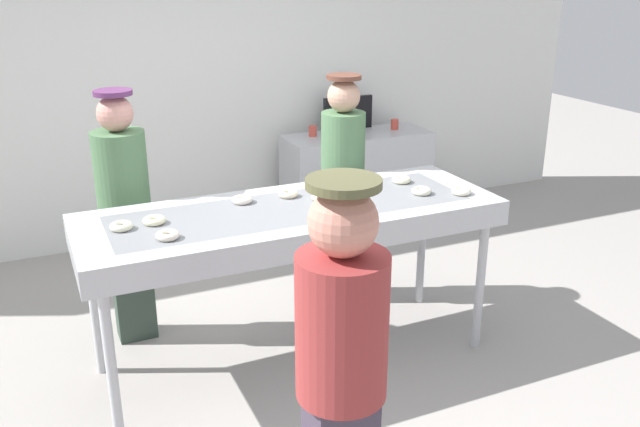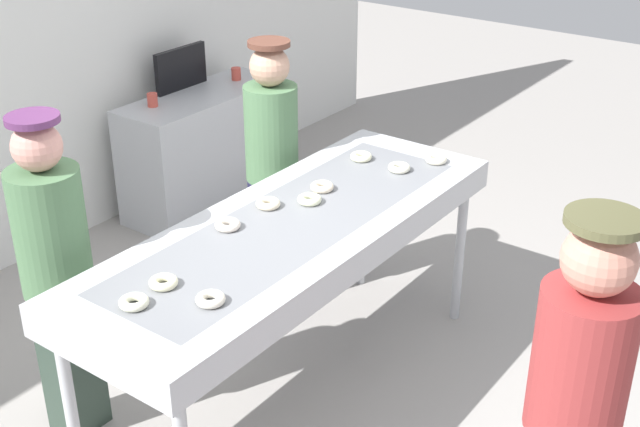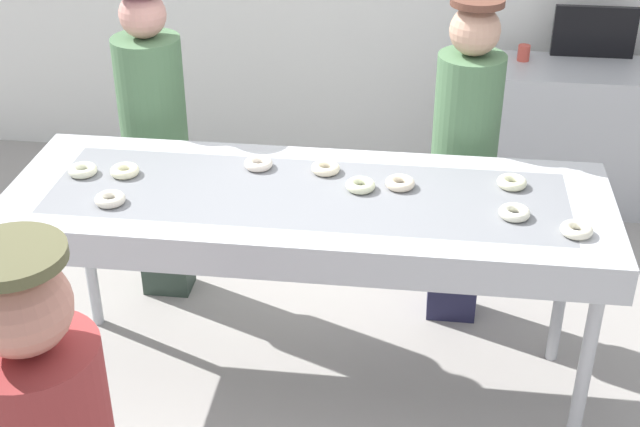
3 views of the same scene
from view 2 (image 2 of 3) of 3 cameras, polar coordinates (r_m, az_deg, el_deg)
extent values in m
plane|color=#9E9993|center=(4.49, -1.69, -11.94)|extent=(16.00, 16.00, 0.00)
cube|color=#B7BABF|center=(3.98, -1.87, -1.48)|extent=(2.43, 0.84, 0.15)
cube|color=slate|center=(3.97, -1.87, -1.04)|extent=(2.06, 0.59, 0.08)
cylinder|color=#B7BABF|center=(4.90, 9.47, -2.80)|extent=(0.06, 0.06, 0.85)
cylinder|color=#B7BABF|center=(3.83, -16.55, -12.96)|extent=(0.06, 0.06, 0.85)
cylinder|color=#B7BABF|center=(5.19, 2.86, -0.67)|extent=(0.06, 0.06, 0.85)
torus|color=#EAEBC9|center=(3.38, -12.55, -5.91)|extent=(0.12, 0.12, 0.04)
torus|color=white|center=(4.63, 7.90, 3.69)|extent=(0.17, 0.17, 0.04)
torus|color=white|center=(4.50, 5.41, 3.13)|extent=(0.14, 0.14, 0.04)
torus|color=#EAF0C3|center=(4.12, -0.72, 0.97)|extent=(0.17, 0.17, 0.04)
torus|color=#F3E1C2|center=(4.26, 0.14, 1.84)|extent=(0.15, 0.15, 0.04)
torus|color=silver|center=(3.35, -7.46, -5.80)|extent=(0.16, 0.16, 0.04)
torus|color=#F6E7C4|center=(4.09, -3.55, 0.69)|extent=(0.15, 0.15, 0.04)
torus|color=white|center=(3.90, -6.30, -0.77)|extent=(0.16, 0.16, 0.04)
torus|color=#F9F4C6|center=(3.49, -10.61, -4.62)|extent=(0.13, 0.13, 0.04)
torus|color=#EFEFC4|center=(4.63, 2.81, 3.89)|extent=(0.16, 0.16, 0.04)
cube|color=#20203D|center=(5.03, -3.13, -1.83)|extent=(0.24, 0.18, 0.82)
cylinder|color=#4C724C|center=(4.74, -3.33, 5.49)|extent=(0.30, 0.30, 0.55)
sphere|color=tan|center=(4.62, -3.46, 9.97)|extent=(0.22, 0.22, 0.22)
cylinder|color=brown|center=(4.58, -3.50, 11.48)|extent=(0.23, 0.23, 0.03)
cube|color=#2D3D33|center=(4.21, -16.56, -9.54)|extent=(0.24, 0.18, 0.79)
cylinder|color=#4C724C|center=(3.86, -17.86, -1.21)|extent=(0.32, 0.32, 0.59)
sphere|color=tan|center=(3.70, -18.72, 4.34)|extent=(0.22, 0.22, 0.22)
cylinder|color=#572B58|center=(3.65, -19.00, 6.12)|extent=(0.23, 0.23, 0.03)
cylinder|color=#993333|center=(2.92, 17.37, -9.62)|extent=(0.33, 0.33, 0.54)
sphere|color=tan|center=(2.72, 18.46, -2.97)|extent=(0.24, 0.24, 0.24)
cylinder|color=brown|center=(2.66, 18.87, -0.45)|extent=(0.25, 0.25, 0.03)
cube|color=#B7BABF|center=(6.33, -7.76, 4.36)|extent=(1.35, 0.51, 0.87)
cylinder|color=#CC4C3F|center=(5.96, -11.34, 7.59)|extent=(0.07, 0.07, 0.09)
cylinder|color=#CC4C3F|center=(6.46, -5.73, 9.44)|extent=(0.07, 0.07, 0.09)
cube|color=black|center=(6.27, -9.46, 9.72)|extent=(0.48, 0.04, 0.30)
camera|label=1|loc=(1.92, 72.61, -7.61)|focal=38.23mm
camera|label=3|loc=(3.31, 54.39, 14.31)|focal=49.73mm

